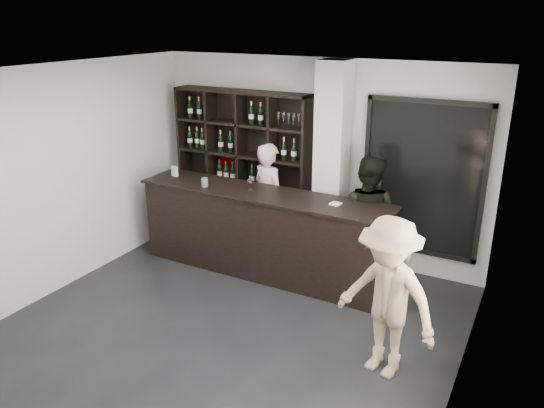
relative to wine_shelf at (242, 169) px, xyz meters
The scene contains 12 objects.
floor 3.06m from the wine_shelf, 65.85° to the right, with size 5.00×5.50×0.01m, color black.
wine_shelf is the anchor object (origin of this frame).
structural_column 1.52m from the wine_shelf, ahead, with size 0.40×0.40×2.90m, color silver.
glass_panel 2.71m from the wine_shelf, ahead, with size 1.60×0.08×2.10m.
tasting_counter 1.29m from the wine_shelf, 45.53° to the right, with size 3.61×0.74×1.19m.
taster_pink 0.69m from the wine_shelf, 18.29° to the right, with size 0.62×0.41×1.71m, color #FFCDD8.
taster_black 2.14m from the wine_shelf, ahead, with size 0.85×0.66×1.74m, color black.
customer 3.68m from the wine_shelf, 36.27° to the right, with size 1.08×0.62×1.68m, color tan.
wine_glass 1.04m from the wine_shelf, 53.03° to the right, with size 0.09×0.09×0.20m, color white, non-canonical shape.
spit_cup 0.96m from the wine_shelf, 91.53° to the right, with size 0.09×0.09×0.12m, color #ADC7D9.
napkin_stack 2.02m from the wine_shelf, 23.43° to the right, with size 0.12×0.12×0.02m, color white.
card_stand 1.04m from the wine_shelf, 132.87° to the right, with size 0.10×0.05×0.15m, color white.
Camera 1 is at (2.96, -4.14, 3.44)m, focal length 35.00 mm.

